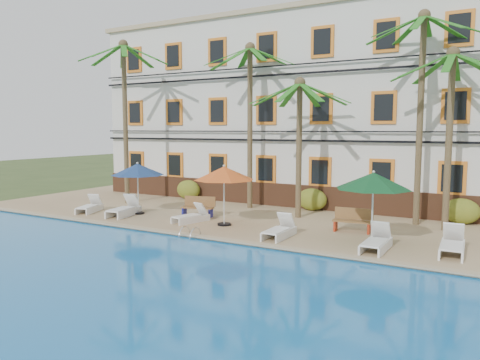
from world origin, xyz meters
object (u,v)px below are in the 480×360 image
Objects in this scene: umbrella_blue at (138,170)px; umbrella_green at (373,181)px; palm_a at (125,100)px; palm_c at (299,125)px; umbrella_red at (224,174)px; lounger_c at (191,216)px; pool_ladder at (190,236)px; palm_b at (250,103)px; lounger_f at (452,245)px; palm_d at (421,89)px; lounger_d at (280,230)px; palm_e at (450,112)px; bench_left at (198,206)px; bench_right at (353,220)px; lounger_b at (125,209)px; lounger_a at (90,206)px; lounger_e at (376,242)px.

umbrella_green reaches higher than umbrella_blue.
palm_a is 1.38× the size of palm_c.
umbrella_red is at bearing 177.85° from umbrella_green.
lounger_c is 2.75m from pool_ladder.
umbrella_red is (1.17, -4.38, -3.15)m from palm_b.
lounger_f is at bearing -26.54° from palm_c.
palm_a reaches higher than lounger_f.
pool_ladder is (-8.83, -2.18, -0.30)m from lounger_f.
palm_d reaches higher than lounger_d.
palm_e reaches higher than lounger_c.
bench_left is 7.13m from bench_right.
palm_d is 14.05m from lounger_b.
lounger_a is at bearing 166.04° from pool_ladder.
umbrella_red reaches higher than lounger_c.
umbrella_green is (4.20, -3.41, -1.96)m from palm_c.
palm_c reaches higher than lounger_d.
lounger_a is 13.90m from lounger_e.
lounger_c is (3.33, -0.35, -1.85)m from umbrella_blue.
palm_c reaches higher than lounger_a.
umbrella_red reaches higher than bench_right.
lounger_a is at bearing 178.41° from lounger_e.
palm_a reaches higher than palm_b.
palm_a is at bearing -175.80° from palm_c.
bench_left is at bearing 26.18° from lounger_b.
palm_b is 9.39m from palm_e.
umbrella_green reaches higher than lounger_d.
palm_b is 8.14m from palm_d.
lounger_f is at bearing -23.84° from bench_right.
lounger_d is at bearing -1.63° from lounger_a.
umbrella_green is 1.40× the size of lounger_a.
palm_e is 2.75× the size of umbrella_green.
umbrella_green is at bearing 115.21° from lounger_e.
umbrella_blue is (-3.76, -4.17, -3.22)m from palm_b.
lounger_c is 0.95× the size of lounger_e.
palm_b is 5.28× the size of bench_left.
bench_right is (9.97, 1.23, -1.64)m from umbrella_blue.
umbrella_blue is 8.17m from lounger_d.
palm_a is at bearing 141.52° from umbrella_blue.
palm_b is 3.25× the size of umbrella_red.
lounger_d is at bearing -7.79° from umbrella_blue.
palm_a is 7.75m from bench_left.
palm_c is 2.42× the size of umbrella_green.
palm_e reaches higher than lounger_d.
lounger_e is at bearing -5.83° from umbrella_blue.
lounger_e is (6.55, -0.95, -1.89)m from umbrella_red.
palm_d is 5.73× the size of bench_right.
palm_d is at bearing 18.33° from lounger_a.
palm_b is 8.37m from lounger_d.
lounger_f reaches higher than bench_left.
palm_b is 4.58× the size of lounger_c.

